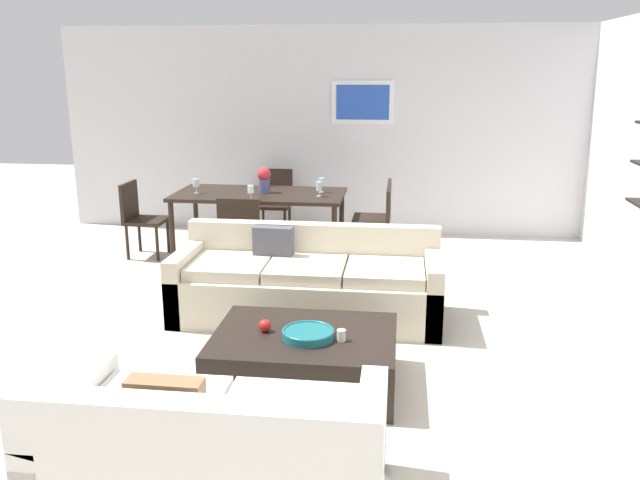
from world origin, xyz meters
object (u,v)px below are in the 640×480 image
Objects in this scene: dining_chair_right_far at (379,212)px; wine_glass_right_near at (319,187)px; sofa_beige at (307,285)px; dining_chair_right_near at (378,221)px; apple_on_coffee_table at (265,326)px; dining_chair_left_near at (139,214)px; dining_table at (260,198)px; coffee_table at (305,359)px; decorative_bowl at (308,333)px; centerpiece_vase at (264,179)px; candle_jar at (341,335)px; wine_glass_left_near at (196,183)px; dining_chair_foot at (242,232)px; loveseat_white at (215,457)px; wine_glass_right_far at (322,182)px; dining_chair_head at (275,198)px; wine_glass_foot at (251,190)px; wine_glass_head at (267,176)px.

wine_glass_right_near reaches higher than dining_chair_right_far.
sofa_beige is 2.65× the size of dining_chair_right_near.
sofa_beige is at bearing 84.90° from apple_on_coffee_table.
dining_chair_left_near is at bearing 180.00° from dining_chair_right_near.
coffee_table is at bearing -72.53° from dining_table.
wine_glass_right_near is (-0.01, 3.07, 0.44)m from apple_on_coffee_table.
decorative_bowl is 0.18× the size of dining_table.
candle_jar is at bearing -69.84° from centerpiece_vase.
apple_on_coffee_table is 0.52× the size of wine_glass_left_near.
dining_chair_foot is at bearing 107.62° from apple_on_coffee_table.
dining_chair_right_far is (0.64, 4.80, 0.21)m from loveseat_white.
dining_chair_foot is 1.31m from wine_glass_right_far.
loveseat_white is at bearing -71.67° from wine_glass_left_near.
dining_chair_foot reaches higher than coffee_table.
dining_table is 0.92m from dining_chair_head.
wine_glass_foot reaches higher than coffee_table.
wine_glass_foot is at bearing -141.91° from wine_glass_right_far.
centerpiece_vase is at bearing 26.39° from dining_table.
candle_jar is at bearing -73.14° from dining_chair_head.
dining_chair_right_far is 5.18× the size of wine_glass_left_near.
dining_table is 1.42m from dining_chair_right_near.
dining_table is 1.42m from dining_chair_right_far.
centerpiece_vase is at bearing 169.36° from dining_chair_right_near.
wine_glass_right_near is 0.68m from centerpiece_vase.
dining_chair_right_near is (0.67, 2.97, 0.08)m from apple_on_coffee_table.
loveseat_white reaches higher than candle_jar.
dining_chair_foot reaches higher than candle_jar.
wine_glass_left_near is at bearing -141.91° from wine_glass_head.
dining_chair_right_near is 5.30× the size of wine_glass_foot.
dining_chair_right_near is 2.95× the size of centerpiece_vase.
sofa_beige is at bearing -60.31° from wine_glass_foot.
wine_glass_left_near is at bearing 108.33° from loveseat_white.
wine_glass_head is 1.10× the size of wine_glass_right_near.
dining_table is at bearing 99.39° from loveseat_white.
dining_chair_right_far is 2.17m from wine_glass_left_near.
wine_glass_right_near reaches higher than coffee_table.
sofa_beige is 2.67m from loveseat_white.
decorative_bowl is 3.88m from wine_glass_head.
dining_chair_right_near is 5.31× the size of wine_glass_right_near.
wine_glass_foot reaches higher than dining_chair_right_far.
apple_on_coffee_table is at bearing -79.96° from dining_chair_head.
candle_jar is 3.06m from dining_chair_right_near.
dining_chair_left_near is at bearing 153.94° from dining_chair_foot.
wine_glass_right_far is (-0.32, 3.39, 0.45)m from decorative_bowl.
apple_on_coffee_table is at bearing -89.87° from wine_glass_right_near.
loveseat_white is at bearing -81.42° from wine_glass_head.
coffee_table is 3.52× the size of decorative_bowl.
dining_chair_right_far is 1.00× the size of dining_chair_right_near.
apple_on_coffee_table is 3.32m from centerpiece_vase.
wine_glass_right_far is (0.72, -0.78, 0.36)m from dining_chair_head.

